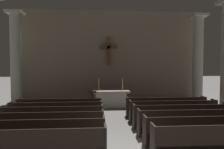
% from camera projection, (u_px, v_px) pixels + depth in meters
% --- Properties ---
extents(pew_left_row_1, '(3.91, 0.50, 0.95)m').
position_uv_depth(pew_left_row_1, '(29.00, 146.00, 5.47)').
color(pew_left_row_1, black).
rests_on(pew_left_row_1, ground).
extents(pew_left_row_2, '(3.91, 0.50, 0.95)m').
position_uv_depth(pew_left_row_2, '(39.00, 134.00, 6.42)').
color(pew_left_row_2, black).
rests_on(pew_left_row_2, ground).
extents(pew_left_row_3, '(3.91, 0.50, 0.95)m').
position_uv_depth(pew_left_row_3, '(46.00, 125.00, 7.37)').
color(pew_left_row_3, black).
rests_on(pew_left_row_3, ground).
extents(pew_left_row_4, '(3.91, 0.50, 0.95)m').
position_uv_depth(pew_left_row_4, '(52.00, 118.00, 8.32)').
color(pew_left_row_4, black).
rests_on(pew_left_row_4, ground).
extents(pew_left_row_5, '(3.91, 0.50, 0.95)m').
position_uv_depth(pew_left_row_5, '(56.00, 112.00, 9.27)').
color(pew_left_row_5, black).
rests_on(pew_left_row_5, ground).
extents(pew_left_row_6, '(3.91, 0.50, 0.95)m').
position_uv_depth(pew_left_row_6, '(60.00, 108.00, 10.22)').
color(pew_left_row_6, black).
rests_on(pew_left_row_6, ground).
extents(pew_right_row_1, '(3.91, 0.50, 0.95)m').
position_uv_depth(pew_right_row_1, '(223.00, 140.00, 5.86)').
color(pew_right_row_1, black).
rests_on(pew_right_row_1, ground).
extents(pew_right_row_2, '(3.91, 0.50, 0.95)m').
position_uv_depth(pew_right_row_2, '(205.00, 130.00, 6.81)').
color(pew_right_row_2, black).
rests_on(pew_right_row_2, ground).
extents(pew_right_row_3, '(3.91, 0.50, 0.95)m').
position_uv_depth(pew_right_row_3, '(192.00, 122.00, 7.76)').
color(pew_right_row_3, black).
rests_on(pew_right_row_3, ground).
extents(pew_right_row_4, '(3.91, 0.50, 0.95)m').
position_uv_depth(pew_right_row_4, '(181.00, 115.00, 8.71)').
color(pew_right_row_4, black).
rests_on(pew_right_row_4, ground).
extents(pew_right_row_5, '(3.91, 0.50, 0.95)m').
position_uv_depth(pew_right_row_5, '(173.00, 110.00, 9.66)').
color(pew_right_row_5, black).
rests_on(pew_right_row_5, ground).
extents(pew_right_row_6, '(3.91, 0.50, 0.95)m').
position_uv_depth(pew_right_row_6, '(166.00, 106.00, 10.61)').
color(pew_right_row_6, black).
rests_on(pew_right_row_6, ground).
extents(column_left_third, '(0.96, 0.96, 5.71)m').
position_uv_depth(column_left_third, '(16.00, 61.00, 12.99)').
color(column_left_third, '#ADA89E').
rests_on(column_left_third, ground).
extents(column_right_third, '(0.96, 0.96, 5.71)m').
position_uv_depth(column_right_third, '(198.00, 61.00, 13.85)').
color(column_right_third, '#ADA89E').
rests_on(column_right_third, ground).
extents(altar, '(2.20, 0.90, 1.01)m').
position_uv_depth(altar, '(111.00, 98.00, 12.72)').
color(altar, '#BCB7AD').
rests_on(altar, ground).
extents(candlestick_left, '(0.16, 0.16, 0.70)m').
position_uv_depth(candlestick_left, '(99.00, 87.00, 12.64)').
color(candlestick_left, '#B79338').
rests_on(candlestick_left, altar).
extents(candlestick_right, '(0.16, 0.16, 0.70)m').
position_uv_depth(candlestick_right, '(123.00, 87.00, 12.74)').
color(candlestick_right, '#B79338').
rests_on(candlestick_right, altar).
extents(apse_with_cross, '(12.34, 0.48, 6.20)m').
position_uv_depth(apse_with_cross, '(108.00, 56.00, 14.96)').
color(apse_with_cross, gray).
rests_on(apse_with_cross, ground).
extents(lectern, '(0.44, 0.36, 1.15)m').
position_uv_depth(lectern, '(92.00, 102.00, 11.45)').
color(lectern, black).
rests_on(lectern, ground).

